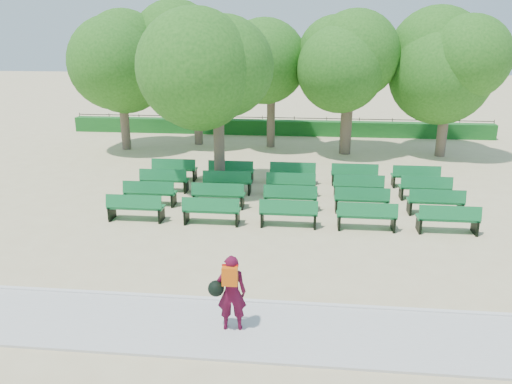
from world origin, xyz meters
The scene contains 9 objects.
ground centered at (0.00, 0.00, 0.00)m, with size 120.00×120.00×0.00m, color tan.
paving centered at (0.00, -7.40, 0.03)m, with size 30.00×2.20×0.06m, color #BBBAB5.
curb centered at (0.00, -6.25, 0.05)m, with size 30.00×0.12×0.10m, color silver.
hedge centered at (0.00, 14.00, 0.45)m, with size 26.00×0.70×0.90m, color #175C1F.
fence centered at (0.00, 14.40, 0.00)m, with size 26.00×0.10×1.02m, color black, non-canonical shape.
tree_line centered at (0.00, 10.00, 0.00)m, with size 21.80×6.80×7.04m, color #29661B, non-canonical shape.
bench_array centered at (1.26, 1.27, 0.10)m, with size 1.94×0.65×1.21m.
tree_among centered at (-1.66, 2.59, 4.48)m, with size 4.95×4.95×6.72m.
person centered at (0.32, -7.41, 0.95)m, with size 0.83×0.52×1.73m.
Camera 1 is at (1.84, -16.70, 6.25)m, focal length 35.00 mm.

